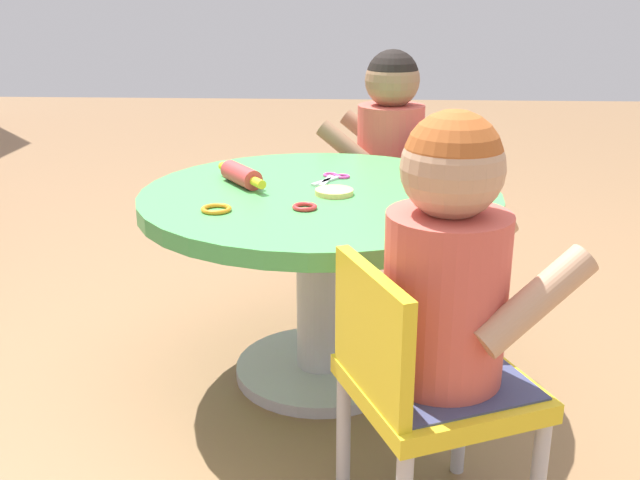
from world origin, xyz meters
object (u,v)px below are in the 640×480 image
object	(u,v)px
craft_table	(320,238)
child_chair_right	(399,203)
seated_child_left	(450,263)
rolling_pin	(241,175)
child_chair_left	(422,386)
craft_scissors	(332,178)
seated_child_right	(389,133)

from	to	relation	value
craft_table	child_chair_right	bearing A→B (deg)	-21.44
seated_child_left	child_chair_right	size ratio (longest dim) A/B	0.95
seated_child_left	rolling_pin	size ratio (longest dim) A/B	2.52
child_chair_left	child_chair_right	world-z (taller)	same
seated_child_left	craft_scissors	size ratio (longest dim) A/B	3.58
seated_child_right	rolling_pin	world-z (taller)	seated_child_right
craft_table	seated_child_right	size ratio (longest dim) A/B	1.72
rolling_pin	child_chair_right	bearing A→B (deg)	-39.34
child_chair_left	craft_scissors	bearing A→B (deg)	14.65
rolling_pin	craft_scissors	size ratio (longest dim) A/B	1.42
rolling_pin	seated_child_left	bearing A→B (deg)	-144.36
seated_child_left	child_chair_right	xyz separation A→B (m)	(1.14, 0.02, -0.23)
child_chair_left	child_chair_right	size ratio (longest dim) A/B	1.00
child_chair_right	seated_child_right	size ratio (longest dim) A/B	1.05
seated_child_right	craft_scissors	distance (m)	0.49
seated_child_left	craft_table	bearing A→B (deg)	23.47
child_chair_left	rolling_pin	xyz separation A→B (m)	(0.64, 0.41, 0.22)
child_chair_right	craft_scissors	bearing A→B (deg)	156.06
craft_table	child_chair_left	distance (m)	0.62
seated_child_right	craft_scissors	bearing A→B (deg)	160.67
seated_child_left	rolling_pin	world-z (taller)	seated_child_left
child_chair_right	rolling_pin	size ratio (longest dim) A/B	2.65
child_chair_left	child_chair_right	bearing A→B (deg)	-0.83
seated_child_left	child_chair_right	world-z (taller)	seated_child_left
craft_table	seated_child_right	bearing A→B (deg)	-17.74
seated_child_left	seated_child_right	world-z (taller)	same
child_chair_left	seated_child_left	world-z (taller)	seated_child_left
craft_table	seated_child_left	xyz separation A→B (m)	(-0.57, -0.25, 0.15)
seated_child_right	craft_table	bearing A→B (deg)	162.26
craft_table	child_chair_right	world-z (taller)	child_chair_right
craft_table	child_chair_right	xyz separation A→B (m)	(0.58, -0.23, -0.07)
rolling_pin	seated_child_right	bearing A→B (deg)	-36.11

